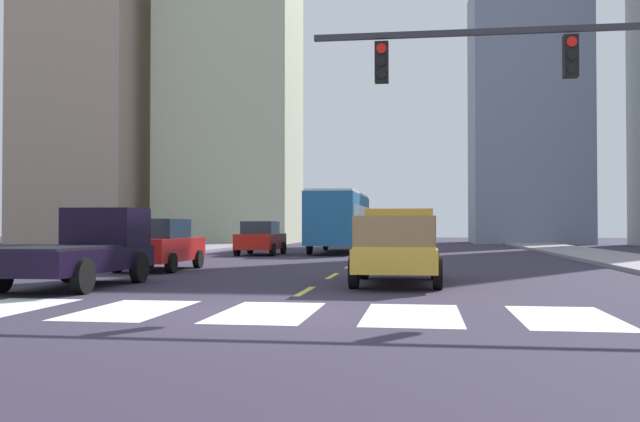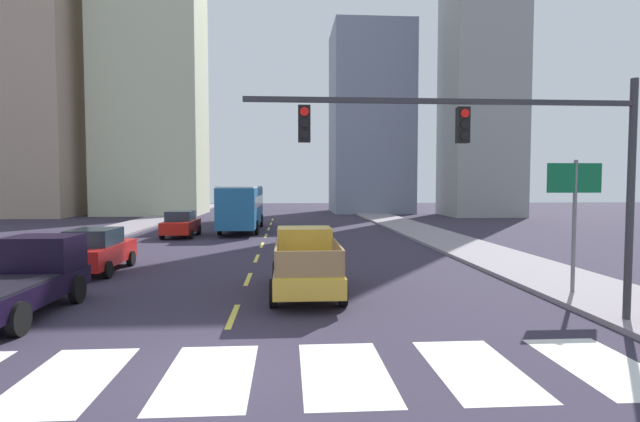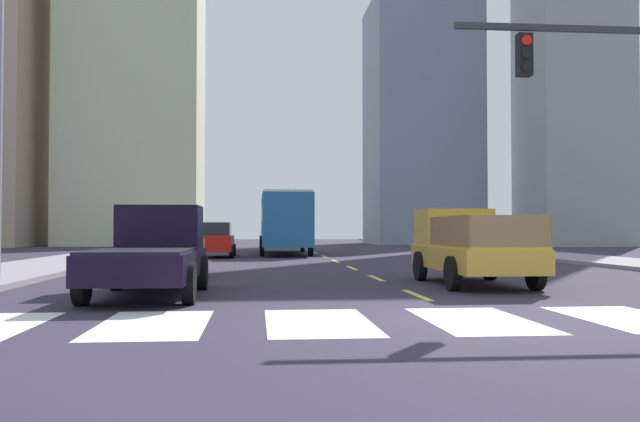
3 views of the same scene
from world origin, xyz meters
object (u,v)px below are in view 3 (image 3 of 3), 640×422
(sedan_near_left, at_px, (214,240))
(sedan_near_right, at_px, (170,247))
(streetlight_left, at_px, (5,85))
(city_bus, at_px, (284,219))
(pickup_dark, at_px, (153,252))
(pickup_stakebed, at_px, (467,247))

(sedan_near_left, relative_size, sedan_near_right, 1.00)
(streetlight_left, bearing_deg, city_bus, 69.41)
(sedan_near_right, bearing_deg, pickup_dark, -87.53)
(sedan_near_left, bearing_deg, streetlight_left, -106.42)
(pickup_stakebed, xyz_separation_m, sedan_near_left, (-7.53, 16.73, -0.08))
(sedan_near_left, bearing_deg, sedan_near_right, -95.00)
(pickup_stakebed, xyz_separation_m, city_bus, (-3.92, 20.74, 1.02))
(pickup_stakebed, relative_size, city_bus, 0.48)
(pickup_dark, bearing_deg, streetlight_left, 148.03)
(pickup_dark, xyz_separation_m, city_bus, (3.76, 22.91, 1.03))
(pickup_stakebed, height_order, pickup_dark, same)
(pickup_stakebed, xyz_separation_m, sedan_near_right, (-8.09, 3.98, -0.08))
(city_bus, bearing_deg, pickup_dark, -101.57)
(sedan_near_right, bearing_deg, pickup_stakebed, -27.58)
(sedan_near_left, distance_m, streetlight_left, 17.55)
(sedan_near_left, bearing_deg, city_bus, 45.54)
(pickup_stakebed, bearing_deg, streetlight_left, -178.80)
(pickup_dark, xyz_separation_m, streetlight_left, (-3.96, 2.34, 4.05))
(sedan_near_right, height_order, streetlight_left, streetlight_left)
(sedan_near_left, height_order, sedan_near_right, same)
(pickup_dark, xyz_separation_m, sedan_near_right, (-0.41, 6.15, -0.06))
(city_bus, bearing_deg, sedan_near_left, -134.24)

